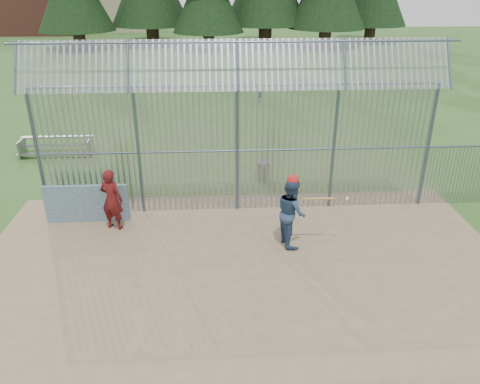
{
  "coord_description": "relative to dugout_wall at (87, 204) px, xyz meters",
  "views": [
    {
      "loc": [
        -0.7,
        -10.01,
        6.92
      ],
      "look_at": [
        0.0,
        2.0,
        1.3
      ],
      "focal_mm": 35.0,
      "sensor_mm": 36.0,
      "label": 1
    }
  ],
  "objects": [
    {
      "name": "backstop_fence",
      "position": [
        6.41,
        0.53,
        1.74
      ],
      "size": [
        20.09,
        0.81,
        5.3
      ],
      "color": "#47566B",
      "rests_on": "ground"
    },
    {
      "name": "onlooker",
      "position": [
        0.87,
        -0.47,
        0.34
      ],
      "size": [
        0.79,
        0.65,
        1.87
      ],
      "primitive_type": "imported",
      "rotation": [
        0.0,
        0.0,
        2.81
      ],
      "color": "maroon",
      "rests_on": "dirt_infield"
    },
    {
      "name": "batter",
      "position": [
        5.97,
        -1.63,
        0.37
      ],
      "size": [
        0.91,
        1.07,
        1.95
      ],
      "primitive_type": "imported",
      "rotation": [
        0.0,
        0.0,
        1.77
      ],
      "color": "navy",
      "rests_on": "dirt_infield"
    },
    {
      "name": "bleacher",
      "position": [
        -2.69,
        5.97,
        -0.21
      ],
      "size": [
        3.0,
        0.95,
        0.72
      ],
      "color": "slate",
      "rests_on": "ground"
    },
    {
      "name": "trash_can",
      "position": [
        5.66,
        2.89,
        -0.24
      ],
      "size": [
        0.56,
        0.56,
        0.82
      ],
      "color": "gray",
      "rests_on": "ground"
    },
    {
      "name": "ground",
      "position": [
        4.6,
        -2.9,
        -0.62
      ],
      "size": [
        120.0,
        120.0,
        0.0
      ],
      "primitive_type": "plane",
      "color": "#2D511E",
      "rests_on": "ground"
    },
    {
      "name": "dirt_infield",
      "position": [
        4.6,
        -3.4,
        -0.61
      ],
      "size": [
        14.0,
        10.0,
        0.02
      ],
      "primitive_type": "cube",
      "color": "#756047",
      "rests_on": "ground"
    },
    {
      "name": "batting_gear",
      "position": [
        6.08,
        -1.65,
        1.25
      ],
      "size": [
        1.65,
        0.44,
        0.69
      ],
      "color": "red",
      "rests_on": "ground"
    },
    {
      "name": "distant_buildings",
      "position": [
        -18.58,
        53.59,
        2.98
      ],
      "size": [
        26.5,
        10.5,
        8.0
      ],
      "color": "brown",
      "rests_on": "ground"
    },
    {
      "name": "bg_kid_seated",
      "position": [
        6.66,
        14.39,
        -0.19
      ],
      "size": [
        0.54,
        0.44,
        0.86
      ],
      "primitive_type": "imported",
      "rotation": [
        0.0,
        0.0,
        2.6
      ],
      "color": "slate",
      "rests_on": "ground"
    },
    {
      "name": "dugout_wall",
      "position": [
        0.0,
        0.0,
        0.0
      ],
      "size": [
        2.5,
        0.12,
        1.2
      ],
      "primitive_type": "cube",
      "color": "#38566B",
      "rests_on": "dirt_infield"
    }
  ]
}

